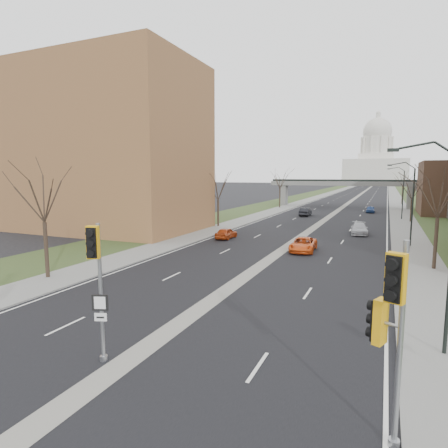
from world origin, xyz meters
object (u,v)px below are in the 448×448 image
Objects in this scene: car_left_near at (226,233)px; car_right_mid at (359,229)px; signal_pole_right at (390,315)px; car_left_far at (305,212)px; signal_pole_median at (97,268)px; car_right_far at (370,209)px; car_right_near at (303,244)px.

car_right_mid reaches higher than car_left_near.
signal_pole_right is 1.29× the size of car_left_far.
signal_pole_median is at bearing -159.23° from signal_pole_right.
car_left_near is at bearing -109.17° from car_right_far.
car_right_far is (7.27, 68.91, -3.24)m from signal_pole_median.
signal_pole_right is (10.29, -0.44, -0.12)m from signal_pole_median.
car_left_far is (-13.74, 58.19, -3.05)m from signal_pole_right.
signal_pole_median is 0.97× the size of signal_pole_right.
car_right_near is (9.85, -3.77, 0.02)m from car_left_near.
car_right_far is at bearing -109.19° from car_left_near.
car_left_far is 0.92× the size of car_right_near.
car_right_far is at bearing -134.03° from car_left_far.
car_right_near is at bearing 129.43° from signal_pole_right.
car_right_mid is (14.17, 9.79, 0.05)m from car_left_near.
car_right_near is at bearing -95.21° from car_right_far.
signal_pole_right reaches higher than signal_pole_median.
car_right_mid is (10.54, -18.76, -0.03)m from car_left_far.
car_right_near is at bearing 100.69° from car_left_far.
car_right_near reaches higher than car_right_far.
car_right_near is 14.22m from car_right_mid.
signal_pole_right reaches higher than car_right_far.
car_left_far is at bearing -133.13° from car_right_far.
signal_pole_right is 34.50m from car_left_near.
car_right_far is at bearing 81.06° from car_right_near.
car_right_mid reaches higher than car_right_near.
signal_pole_right is at bearing 121.04° from car_left_near.
car_left_far is at bearing -96.57° from car_left_near.
signal_pole_right is 1.19× the size of car_right_mid.
car_right_far is (-3.03, 69.35, -3.13)m from signal_pole_right.
car_left_near is 28.78m from car_left_far.
car_left_far is (-3.45, 57.75, -3.17)m from signal_pole_median.
car_left_near is 42.22m from car_right_far.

